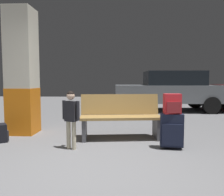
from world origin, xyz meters
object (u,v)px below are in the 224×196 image
object	(u,v)px
backpack_bright	(172,104)
child	(71,114)
suitcase	(172,130)
structural_pillar	(22,72)
backpack_dark_floor	(2,133)
parked_car_near	(170,90)
bench	(121,117)

from	to	relation	value
backpack_bright	child	xyz separation A→B (m)	(-1.71, -0.12, -0.16)
backpack_bright	suitcase	bearing A→B (deg)	157.14
structural_pillar	child	world-z (taller)	structural_pillar
structural_pillar	backpack_dark_floor	xyz separation A→B (m)	(-0.11, -0.69, -1.18)
structural_pillar	backpack_bright	world-z (taller)	structural_pillar
suitcase	parked_car_near	distance (m)	4.97
child	suitcase	bearing A→B (deg)	3.90
backpack_dark_floor	suitcase	bearing A→B (deg)	-4.98
suitcase	backpack_dark_floor	bearing A→B (deg)	175.02
bench	suitcase	world-z (taller)	bench
structural_pillar	bench	distance (m)	2.36
backpack_dark_floor	bench	bearing A→B (deg)	8.92
suitcase	child	size ratio (longest dim) A/B	0.61
bench	parked_car_near	bearing A→B (deg)	66.63
bench	backpack_dark_floor	bearing A→B (deg)	-171.08
bench	parked_car_near	distance (m)	4.62
structural_pillar	backpack_bright	size ratio (longest dim) A/B	7.98
structural_pillar	parked_car_near	bearing A→B (deg)	44.35
backpack_bright	child	distance (m)	1.73
backpack_bright	structural_pillar	bearing A→B (deg)	162.32
structural_pillar	backpack_dark_floor	size ratio (longest dim) A/B	7.98
bench	child	xyz separation A→B (m)	(-0.83, -0.75, 0.17)
structural_pillar	suitcase	world-z (taller)	structural_pillar
child	parked_car_near	xyz separation A→B (m)	(2.66, 4.98, 0.19)
child	backpack_dark_floor	world-z (taller)	child
suitcase	backpack_bright	xyz separation A→B (m)	(0.00, -0.00, 0.45)
suitcase	backpack_bright	world-z (taller)	backpack_bright
structural_pillar	suitcase	size ratio (longest dim) A/B	4.49
child	backpack_bright	bearing A→B (deg)	3.88
bench	suitcase	distance (m)	1.09
structural_pillar	backpack_bright	bearing A→B (deg)	-17.68
backpack_bright	child	bearing A→B (deg)	-176.12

